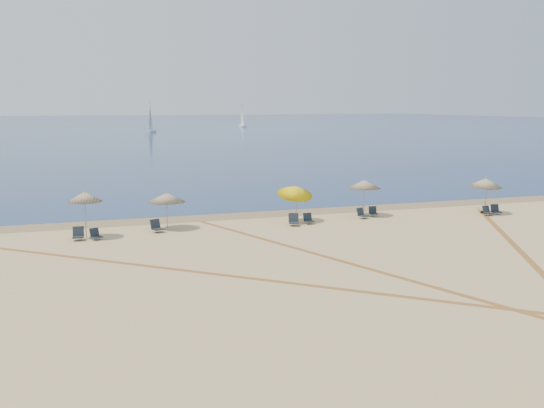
{
  "coord_description": "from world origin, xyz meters",
  "views": [
    {
      "loc": [
        -12.67,
        -16.64,
        7.33
      ],
      "look_at": [
        0.0,
        20.0,
        1.3
      ],
      "focal_mm": 42.48,
      "sensor_mm": 36.0,
      "label": 1
    }
  ],
  "objects": [
    {
      "name": "umbrella_4",
      "position": [
        6.81,
        21.08,
        2.12
      ],
      "size": [
        2.18,
        2.18,
        2.46
      ],
      "color": "gray",
      "rests_on": "ground"
    },
    {
      "name": "umbrella_5",
      "position": [
        14.92,
        19.18,
        2.12
      ],
      "size": [
        2.16,
        2.2,
        2.5
      ],
      "color": "gray",
      "rests_on": "ground"
    },
    {
      "name": "chair_7",
      "position": [
        7.4,
        20.88,
        0.27
      ],
      "size": [
        0.64,
        0.71,
        0.62
      ],
      "rotation": [
        0.0,
        0.0,
        -0.24
      ],
      "color": "black",
      "rests_on": "ground"
    },
    {
      "name": "sailboat_0",
      "position": [
        47.2,
        186.21,
        2.24
      ],
      "size": [
        1.32,
        4.99,
        7.42
      ],
      "rotation": [
        0.0,
        0.0,
        0.01
      ],
      "color": "white",
      "rests_on": "ocean"
    },
    {
      "name": "sailboat_1",
      "position": [
        12.5,
        153.04,
        2.4
      ],
      "size": [
        3.6,
        5.36,
        7.92
      ],
      "rotation": [
        0.0,
        0.0,
        -0.47
      ],
      "color": "white",
      "rests_on": "ocean"
    },
    {
      "name": "chair_9",
      "position": [
        15.47,
        18.7,
        0.29
      ],
      "size": [
        0.65,
        0.73,
        0.67
      ],
      "rotation": [
        0.0,
        0.0,
        -0.15
      ],
      "color": "black",
      "rests_on": "ground"
    },
    {
      "name": "chair_3",
      "position": [
        -7.05,
        20.07,
        0.32
      ],
      "size": [
        0.83,
        0.89,
        0.74
      ],
      "rotation": [
        0.0,
        0.0,
        0.38
      ],
      "color": "black",
      "rests_on": "ground"
    },
    {
      "name": "tire_tracks",
      "position": [
        1.16,
        9.55,
        0.0
      ],
      "size": [
        54.82,
        40.53,
        0.0
      ],
      "color": "tan",
      "rests_on": "ground"
    },
    {
      "name": "umbrella_2",
      "position": [
        -6.3,
        20.83,
        1.89
      ],
      "size": [
        2.24,
        2.24,
        2.23
      ],
      "color": "gray",
      "rests_on": "ground"
    },
    {
      "name": "chair_1",
      "position": [
        -11.43,
        19.26,
        0.32
      ],
      "size": [
        0.66,
        0.75,
        0.72
      ],
      "rotation": [
        0.0,
        0.0,
        -0.09
      ],
      "color": "black",
      "rests_on": "ground"
    },
    {
      "name": "ocean",
      "position": [
        0.0,
        225.0,
        0.01
      ],
      "size": [
        500.0,
        500.0,
        0.0
      ],
      "primitive_type": "plane",
      "color": "#0C2151",
      "rests_on": "ground"
    },
    {
      "name": "chair_6",
      "position": [
        6.26,
        20.29,
        0.3
      ],
      "size": [
        0.74,
        0.8,
        0.67
      ],
      "rotation": [
        0.0,
        0.0,
        0.34
      ],
      "color": "black",
      "rests_on": "ground"
    },
    {
      "name": "ground",
      "position": [
        0.0,
        0.0,
        0.0
      ],
      "size": [
        160.0,
        160.0,
        0.0
      ],
      "primitive_type": "plane",
      "color": "tan",
      "rests_on": "ground"
    },
    {
      "name": "chair_4",
      "position": [
        1.19,
        19.39,
        0.33
      ],
      "size": [
        0.79,
        0.86,
        0.74
      ],
      "rotation": [
        0.0,
        0.0,
        -0.27
      ],
      "color": "black",
      "rests_on": "ground"
    },
    {
      "name": "chair_5",
      "position": [
        2.26,
        19.63,
        0.29
      ],
      "size": [
        0.56,
        0.65,
        0.66
      ],
      "rotation": [
        0.0,
        0.0,
        0.03
      ],
      "color": "black",
      "rests_on": "ground"
    },
    {
      "name": "umbrella_3",
      "position": [
        1.69,
        20.47,
        2.01
      ],
      "size": [
        2.23,
        2.3,
        2.63
      ],
      "color": "gray",
      "rests_on": "ground"
    },
    {
      "name": "chair_2",
      "position": [
        -10.54,
        19.06,
        0.28
      ],
      "size": [
        0.72,
        0.76,
        0.63
      ],
      "rotation": [
        0.0,
        0.0,
        0.4
      ],
      "color": "black",
      "rests_on": "ground"
    },
    {
      "name": "wet_sand",
      "position": [
        0.0,
        24.0,
        0.0
      ],
      "size": [
        500.0,
        500.0,
        0.0
      ],
      "primitive_type": "plane",
      "color": "olive",
      "rests_on": "ground"
    },
    {
      "name": "umbrella_1",
      "position": [
        -10.99,
        19.65,
        2.31
      ],
      "size": [
        1.92,
        1.92,
        2.66
      ],
      "color": "gray",
      "rests_on": "ground"
    },
    {
      "name": "chair_8",
      "position": [
        14.66,
        18.53,
        0.28
      ],
      "size": [
        0.57,
        0.66,
        0.65
      ],
      "rotation": [
        0.0,
        0.0,
        0.07
      ],
      "color": "black",
      "rests_on": "ground"
    }
  ]
}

